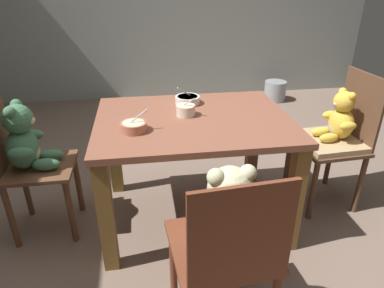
{
  "coord_description": "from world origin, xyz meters",
  "views": [
    {
      "loc": [
        -0.28,
        -1.85,
        1.46
      ],
      "look_at": [
        0.0,
        0.05,
        0.5
      ],
      "focal_mm": 32.22,
      "sensor_mm": 36.0,
      "label": 1
    }
  ],
  "objects_px": {
    "dining_table": "(193,138)",
    "porridge_bowl_white_far_center": "(188,100)",
    "teddy_chair_near_front": "(227,230)",
    "porridge_bowl_terracotta_near_left": "(134,127)",
    "metal_pail": "(275,91)",
    "teddy_chair_near_right": "(336,131)",
    "teddy_chair_near_left": "(26,148)",
    "porridge_bowl_cream_center": "(186,110)"
  },
  "relations": [
    {
      "from": "dining_table",
      "to": "porridge_bowl_white_far_center",
      "type": "xyz_separation_m",
      "value": [
        0.0,
        0.25,
        0.15
      ]
    },
    {
      "from": "teddy_chair_near_front",
      "to": "porridge_bowl_white_far_center",
      "type": "relative_size",
      "value": 5.44
    },
    {
      "from": "porridge_bowl_terracotta_near_left",
      "to": "metal_pail",
      "type": "distance_m",
      "value": 2.93
    },
    {
      "from": "teddy_chair_near_right",
      "to": "teddy_chair_near_left",
      "type": "relative_size",
      "value": 0.99
    },
    {
      "from": "porridge_bowl_cream_center",
      "to": "porridge_bowl_terracotta_near_left",
      "type": "relative_size",
      "value": 0.79
    },
    {
      "from": "porridge_bowl_cream_center",
      "to": "metal_pail",
      "type": "bearing_deg",
      "value": 56.15
    },
    {
      "from": "teddy_chair_near_front",
      "to": "metal_pail",
      "type": "xyz_separation_m",
      "value": [
        1.37,
        2.98,
        -0.45
      ]
    },
    {
      "from": "teddy_chair_near_right",
      "to": "porridge_bowl_terracotta_near_left",
      "type": "xyz_separation_m",
      "value": [
        -1.3,
        -0.19,
        0.2
      ]
    },
    {
      "from": "porridge_bowl_terracotta_near_left",
      "to": "porridge_bowl_white_far_center",
      "type": "xyz_separation_m",
      "value": [
        0.34,
        0.39,
        -0.0
      ]
    },
    {
      "from": "dining_table",
      "to": "teddy_chair_near_right",
      "type": "xyz_separation_m",
      "value": [
        0.96,
        0.05,
        -0.04
      ]
    },
    {
      "from": "teddy_chair_near_front",
      "to": "porridge_bowl_white_far_center",
      "type": "height_order",
      "value": "teddy_chair_near_front"
    },
    {
      "from": "teddy_chair_near_left",
      "to": "metal_pail",
      "type": "bearing_deg",
      "value": 42.11
    },
    {
      "from": "porridge_bowl_terracotta_near_left",
      "to": "metal_pail",
      "type": "xyz_separation_m",
      "value": [
        1.72,
        2.29,
        -0.61
      ]
    },
    {
      "from": "teddy_chair_near_right",
      "to": "porridge_bowl_cream_center",
      "type": "bearing_deg",
      "value": -3.44
    },
    {
      "from": "porridge_bowl_cream_center",
      "to": "metal_pail",
      "type": "height_order",
      "value": "porridge_bowl_cream_center"
    },
    {
      "from": "teddy_chair_near_front",
      "to": "metal_pail",
      "type": "relative_size",
      "value": 3.21
    },
    {
      "from": "teddy_chair_near_right",
      "to": "teddy_chair_near_front",
      "type": "height_order",
      "value": "teddy_chair_near_right"
    },
    {
      "from": "dining_table",
      "to": "teddy_chair_near_right",
      "type": "height_order",
      "value": "teddy_chair_near_right"
    },
    {
      "from": "metal_pail",
      "to": "teddy_chair_near_left",
      "type": "bearing_deg",
      "value": -137.54
    },
    {
      "from": "teddy_chair_near_right",
      "to": "metal_pail",
      "type": "xyz_separation_m",
      "value": [
        0.42,
        2.1,
        -0.41
      ]
    },
    {
      "from": "teddy_chair_near_front",
      "to": "porridge_bowl_cream_center",
      "type": "relative_size",
      "value": 7.18
    },
    {
      "from": "teddy_chair_near_front",
      "to": "teddy_chair_near_left",
      "type": "distance_m",
      "value": 1.28
    },
    {
      "from": "porridge_bowl_terracotta_near_left",
      "to": "dining_table",
      "type": "bearing_deg",
      "value": 22.36
    },
    {
      "from": "dining_table",
      "to": "metal_pail",
      "type": "bearing_deg",
      "value": 57.39
    },
    {
      "from": "dining_table",
      "to": "porridge_bowl_terracotta_near_left",
      "type": "distance_m",
      "value": 0.4
    },
    {
      "from": "teddy_chair_near_front",
      "to": "porridge_bowl_cream_center",
      "type": "height_order",
      "value": "teddy_chair_near_front"
    },
    {
      "from": "teddy_chair_near_front",
      "to": "porridge_bowl_cream_center",
      "type": "distance_m",
      "value": 0.89
    },
    {
      "from": "teddy_chair_near_front",
      "to": "porridge_bowl_cream_center",
      "type": "bearing_deg",
      "value": -1.84
    },
    {
      "from": "porridge_bowl_cream_center",
      "to": "teddy_chair_near_right",
      "type": "bearing_deg",
      "value": 0.22
    },
    {
      "from": "porridge_bowl_white_far_center",
      "to": "metal_pail",
      "type": "height_order",
      "value": "porridge_bowl_white_far_center"
    },
    {
      "from": "dining_table",
      "to": "metal_pail",
      "type": "height_order",
      "value": "dining_table"
    },
    {
      "from": "porridge_bowl_cream_center",
      "to": "porridge_bowl_white_far_center",
      "type": "xyz_separation_m",
      "value": [
        0.04,
        0.2,
        -0.01
      ]
    },
    {
      "from": "dining_table",
      "to": "porridge_bowl_white_far_center",
      "type": "relative_size",
      "value": 7.12
    },
    {
      "from": "dining_table",
      "to": "teddy_chair_near_left",
      "type": "height_order",
      "value": "teddy_chair_near_left"
    },
    {
      "from": "dining_table",
      "to": "teddy_chair_near_left",
      "type": "bearing_deg",
      "value": 179.32
    },
    {
      "from": "dining_table",
      "to": "teddy_chair_near_front",
      "type": "height_order",
      "value": "teddy_chair_near_front"
    },
    {
      "from": "teddy_chair_near_left",
      "to": "porridge_bowl_terracotta_near_left",
      "type": "bearing_deg",
      "value": -14.11
    },
    {
      "from": "teddy_chair_near_right",
      "to": "porridge_bowl_terracotta_near_left",
      "type": "distance_m",
      "value": 1.33
    },
    {
      "from": "porridge_bowl_cream_center",
      "to": "porridge_bowl_terracotta_near_left",
      "type": "distance_m",
      "value": 0.35
    },
    {
      "from": "dining_table",
      "to": "porridge_bowl_cream_center",
      "type": "height_order",
      "value": "porridge_bowl_cream_center"
    },
    {
      "from": "teddy_chair_near_left",
      "to": "porridge_bowl_white_far_center",
      "type": "height_order",
      "value": "teddy_chair_near_left"
    },
    {
      "from": "metal_pail",
      "to": "porridge_bowl_cream_center",
      "type": "bearing_deg",
      "value": -123.85
    }
  ]
}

